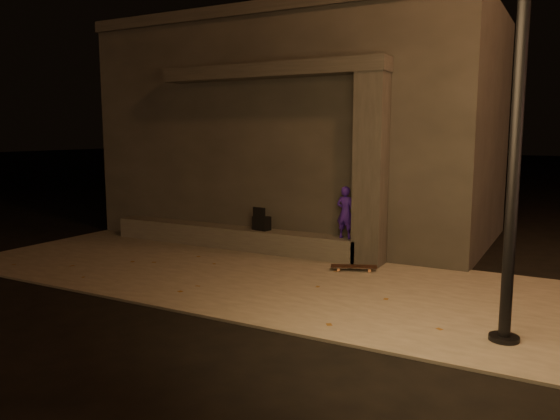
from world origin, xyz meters
The scene contains 9 objects.
ground centered at (0.00, 0.00, 0.00)m, with size 120.00×120.00×0.00m, color black.
sidewalk centered at (0.00, 2.00, 0.02)m, with size 11.00×4.40×0.04m, color #656159.
building centered at (-1.00, 6.49, 2.61)m, with size 9.00×5.10×5.22m.
ledge centered at (-1.50, 3.75, 0.27)m, with size 6.00×0.55×0.45m, color #504D48.
column centered at (1.70, 3.75, 1.84)m, with size 0.55×0.55×3.60m, color #32302E.
canopy centered at (-0.50, 3.80, 3.78)m, with size 5.00×0.70×0.28m, color #32302E.
skateboarder centered at (1.20, 3.75, 1.00)m, with size 0.37×0.25×1.03m, color #391AAA.
backpack centered at (-0.70, 3.75, 0.66)m, with size 0.38×0.28×0.50m.
skateboard centered at (1.64, 3.10, 0.12)m, with size 0.85×0.51×0.09m.
Camera 1 is at (5.12, -6.06, 2.55)m, focal length 35.00 mm.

